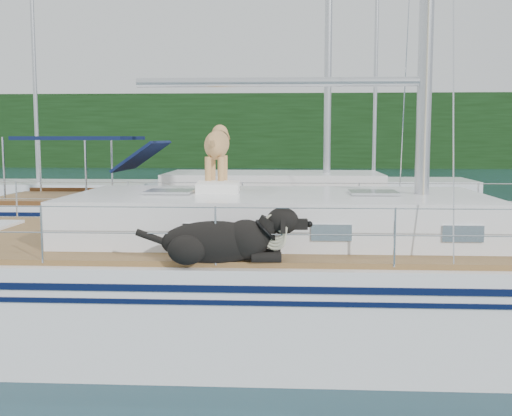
{
  "coord_description": "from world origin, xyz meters",
  "views": [
    {
      "loc": [
        0.98,
        -8.14,
        2.53
      ],
      "look_at": [
        0.5,
        0.2,
        1.6
      ],
      "focal_mm": 45.0,
      "sensor_mm": 36.0,
      "label": 1
    }
  ],
  "objects": [
    {
      "name": "main_sailboat",
      "position": [
        0.09,
        -0.0,
        0.68
      ],
      "size": [
        12.0,
        3.84,
        14.01
      ],
      "color": "white",
      "rests_on": "ground"
    },
    {
      "name": "bg_boat_west",
      "position": [
        -8.0,
        14.0,
        0.45
      ],
      "size": [
        8.0,
        3.0,
        11.65
      ],
      "color": "white",
      "rests_on": "ground"
    },
    {
      "name": "neighbor_sailboat",
      "position": [
        -0.54,
        6.37,
        0.63
      ],
      "size": [
        11.0,
        3.5,
        13.3
      ],
      "color": "white",
      "rests_on": "ground"
    },
    {
      "name": "ground",
      "position": [
        0.0,
        0.0,
        0.0
      ],
      "size": [
        120.0,
        120.0,
        0.0
      ],
      "primitive_type": "plane",
      "color": "black",
      "rests_on": "ground"
    },
    {
      "name": "tree_line",
      "position": [
        0.0,
        45.0,
        3.0
      ],
      "size": [
        90.0,
        3.0,
        6.0
      ],
      "primitive_type": "cube",
      "color": "black",
      "rests_on": "ground"
    },
    {
      "name": "bg_boat_center",
      "position": [
        4.0,
        16.0,
        0.45
      ],
      "size": [
        7.2,
        3.0,
        11.65
      ],
      "color": "white",
      "rests_on": "ground"
    },
    {
      "name": "shore_bank",
      "position": [
        0.0,
        46.2,
        0.6
      ],
      "size": [
        92.0,
        1.0,
        1.2
      ],
      "primitive_type": "cube",
      "color": "#595147",
      "rests_on": "ground"
    }
  ]
}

